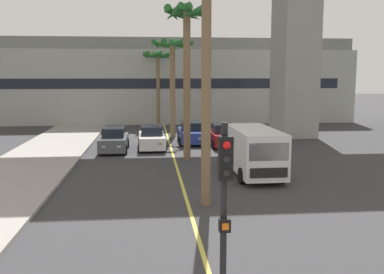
{
  "coord_description": "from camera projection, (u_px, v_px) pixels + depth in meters",
  "views": [
    {
      "loc": [
        -1.46,
        -0.87,
        5.02
      ],
      "look_at": [
        0.0,
        14.0,
        2.88
      ],
      "focal_mm": 41.04,
      "sensor_mm": 36.0,
      "label": 1
    }
  ],
  "objects": [
    {
      "name": "delivery_van",
      "position": [
        254.0,
        150.0,
        21.75
      ],
      "size": [
        2.22,
        5.28,
        2.36
      ],
      "color": "white",
      "rests_on": "ground"
    },
    {
      "name": "palm_tree_near_median",
      "position": [
        206.0,
        13.0,
        15.91
      ],
      "size": [
        2.7,
        2.79,
        9.24
      ],
      "color": "brown",
      "rests_on": "ground"
    },
    {
      "name": "palm_tree_far_median",
      "position": [
        187.0,
        38.0,
        25.16
      ],
      "size": [
        2.73,
        2.77,
        9.05
      ],
      "color": "brown",
      "rests_on": "ground"
    },
    {
      "name": "car_queue_front",
      "position": [
        114.0,
        140.0,
        28.89
      ],
      "size": [
        1.85,
        4.11,
        1.56
      ],
      "color": "#4C5156",
      "rests_on": "ground"
    },
    {
      "name": "lane_stripe_center",
      "position": [
        175.0,
        162.0,
        25.35
      ],
      "size": [
        0.14,
        56.0,
        0.01
      ],
      "primitive_type": "cube",
      "color": "#DBCC4C",
      "rests_on": "ground"
    },
    {
      "name": "car_queue_second",
      "position": [
        191.0,
        133.0,
        32.29
      ],
      "size": [
        1.88,
        4.12,
        1.56
      ],
      "color": "navy",
      "rests_on": "ground"
    },
    {
      "name": "pier_building_backdrop",
      "position": [
        162.0,
        81.0,
        47.56
      ],
      "size": [
        39.96,
        8.04,
        8.7
      ],
      "color": "#ADB2A8",
      "rests_on": "ground"
    },
    {
      "name": "car_queue_fourth",
      "position": [
        152.0,
        138.0,
        29.83
      ],
      "size": [
        1.89,
        4.13,
        1.56
      ],
      "color": "white",
      "rests_on": "ground"
    },
    {
      "name": "palm_tree_mid_median",
      "position": [
        173.0,
        60.0,
        34.83
      ],
      "size": [
        3.37,
        3.38,
        7.83
      ],
      "color": "brown",
      "rests_on": "ground"
    },
    {
      "name": "traffic_light_median_near",
      "position": [
        224.0,
        207.0,
        7.69
      ],
      "size": [
        0.24,
        0.37,
        4.2
      ],
      "color": "black",
      "rests_on": "ground"
    },
    {
      "name": "car_queue_third",
      "position": [
        223.0,
        136.0,
        30.99
      ],
      "size": [
        1.84,
        4.11,
        1.56
      ],
      "color": "maroon",
      "rests_on": "ground"
    },
    {
      "name": "palm_tree_farthest_median",
      "position": [
        158.0,
        64.0,
        41.89
      ],
      "size": [
        2.93,
        3.11,
        7.26
      ],
      "color": "brown",
      "rests_on": "ground"
    }
  ]
}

